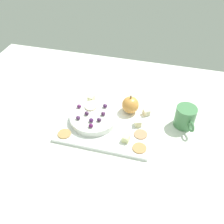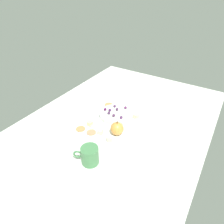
{
  "view_description": "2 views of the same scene",
  "coord_description": "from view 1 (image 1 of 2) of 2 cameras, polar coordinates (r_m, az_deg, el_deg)",
  "views": [
    {
      "loc": [
        21.23,
        -68.19,
        72.03
      ],
      "look_at": [
        3.85,
        -1.38,
        9.57
      ],
      "focal_mm": 40.44,
      "sensor_mm": 36.0,
      "label": 1
    },
    {
      "loc": [
        76.08,
        44.47,
        71.29
      ],
      "look_at": [
        -0.54,
        -3.43,
        9.24
      ],
      "focal_mm": 32.14,
      "sensor_mm": 36.0,
      "label": 2
    }
  ],
  "objects": [
    {
      "name": "cheese_cube_1",
      "position": [
        1.05,
        -4.75,
        3.01
      ],
      "size": [
        2.88,
        2.88,
        2.39
      ],
      "primitive_type": "cube",
      "rotation": [
        0.0,
        0.0,
        1.34
      ],
      "color": "beige",
      "rests_on": "platter"
    },
    {
      "name": "platter",
      "position": [
        0.96,
        -0.96,
        -2.54
      ],
      "size": [
        34.45,
        27.12,
        1.3
      ],
      "primitive_type": "cube",
      "color": "white",
      "rests_on": "table"
    },
    {
      "name": "grape_2",
      "position": [
        0.94,
        -2.0,
        -0.37
      ],
      "size": [
        1.68,
        1.51,
        1.5
      ],
      "primitive_type": "ellipsoid",
      "color": "#4E2750",
      "rests_on": "serving_dish"
    },
    {
      "name": "cheese_cube_2",
      "position": [
        0.94,
        5.89,
        -2.49
      ],
      "size": [
        3.03,
        3.03,
        2.39
      ],
      "primitive_type": "cube",
      "rotation": [
        0.0,
        0.0,
        0.33
      ],
      "color": "beige",
      "rests_on": "platter"
    },
    {
      "name": "cracker_2",
      "position": [
        0.87,
        6.22,
        -8.1
      ],
      "size": [
        4.83,
        4.83,
        0.4
      ],
      "primitive_type": "cylinder",
      "color": "tan",
      "rests_on": "platter"
    },
    {
      "name": "grape_7",
      "position": [
        0.92,
        -4.71,
        -1.86
      ],
      "size": [
        1.68,
        1.51,
        1.54
      ],
      "primitive_type": "ellipsoid",
      "color": "#481F57",
      "rests_on": "serving_dish"
    },
    {
      "name": "apple_stem",
      "position": [
        0.96,
        4.3,
        3.43
      ],
      "size": [
        0.5,
        0.5,
        1.2
      ],
      "primitive_type": "cylinder",
      "color": "brown",
      "rests_on": "apple_whole"
    },
    {
      "name": "serving_dish",
      "position": [
        0.96,
        -4.19,
        -1.31
      ],
      "size": [
        17.97,
        17.97,
        2.49
      ],
      "primitive_type": "cylinder",
      "color": "silver",
      "rests_on": "platter"
    },
    {
      "name": "cheese_cube_3",
      "position": [
        0.88,
        3.16,
        -6.01
      ],
      "size": [
        2.67,
        2.67,
        2.39
      ],
      "primitive_type": "cube",
      "rotation": [
        0.0,
        0.0,
        1.45
      ],
      "color": "beige",
      "rests_on": "platter"
    },
    {
      "name": "grape_1",
      "position": [
        0.92,
        -2.98,
        -1.74
      ],
      "size": [
        1.68,
        1.51,
        1.4
      ],
      "primitive_type": "ellipsoid",
      "color": "#45274C",
      "rests_on": "serving_dish"
    },
    {
      "name": "cracker_0",
      "position": [
        0.92,
        6.5,
        -5.03
      ],
      "size": [
        4.83,
        4.83,
        0.4
      ],
      "primitive_type": "cylinder",
      "color": "tan",
      "rests_on": "platter"
    },
    {
      "name": "grape_6",
      "position": [
        0.98,
        -1.55,
        1.4
      ],
      "size": [
        1.68,
        1.51,
        1.53
      ],
      "primitive_type": "ellipsoid",
      "color": "#482352",
      "rests_on": "serving_dish"
    },
    {
      "name": "grape_4",
      "position": [
        0.9,
        -4.81,
        -3.1
      ],
      "size": [
        1.68,
        1.51,
        1.47
      ],
      "primitive_type": "ellipsoid",
      "color": "#53174E",
      "rests_on": "serving_dish"
    },
    {
      "name": "grape_0",
      "position": [
        0.95,
        -5.75,
        -0.29
      ],
      "size": [
        1.68,
        1.51,
        1.56
      ],
      "primitive_type": "ellipsoid",
      "color": "#4B294F",
      "rests_on": "serving_dish"
    },
    {
      "name": "grape_3",
      "position": [
        0.94,
        -7.65,
        -1.29
      ],
      "size": [
        1.68,
        1.51,
        1.46
      ],
      "primitive_type": "ellipsoid",
      "color": "#522D5A",
      "rests_on": "serving_dish"
    },
    {
      "name": "apple_slice_0",
      "position": [
        0.98,
        -4.79,
        1.2
      ],
      "size": [
        4.62,
        4.62,
        0.6
      ],
      "primitive_type": "cylinder",
      "color": "beige",
      "rests_on": "serving_dish"
    },
    {
      "name": "cracker_1",
      "position": [
        0.93,
        -10.72,
        -4.86
      ],
      "size": [
        4.83,
        4.83,
        0.4
      ],
      "primitive_type": "cylinder",
      "color": "#AE874F",
      "rests_on": "platter"
    },
    {
      "name": "grape_5",
      "position": [
        0.98,
        -7.53,
        1.15
      ],
      "size": [
        1.68,
        1.51,
        1.44
      ],
      "primitive_type": "ellipsoid",
      "color": "#581E56",
      "rests_on": "serving_dish"
    },
    {
      "name": "cheese_cube_0",
      "position": [
        0.99,
        7.78,
        -0.04
      ],
      "size": [
        3.3,
        3.3,
        2.39
      ],
      "primitive_type": "cube",
      "rotation": [
        0.0,
        0.0,
        0.57
      ],
      "color": "beige",
      "rests_on": "platter"
    },
    {
      "name": "cup",
      "position": [
        0.98,
        16.23,
        -1.07
      ],
      "size": [
        7.64,
        10.24,
        8.23
      ],
      "color": "#447C4B",
      "rests_on": "table"
    },
    {
      "name": "apple_whole",
      "position": [
        0.98,
        4.18,
        1.64
      ],
      "size": [
        6.69,
        6.69,
        6.69
      ],
      "primitive_type": "sphere",
      "color": "#E09341",
      "rests_on": "platter"
    },
    {
      "name": "table",
      "position": [
        1.0,
        -1.93,
        -2.38
      ],
      "size": [
        137.45,
        93.96,
        3.74
      ],
      "primitive_type": "cube",
      "color": "silver",
      "rests_on": "ground"
    }
  ]
}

